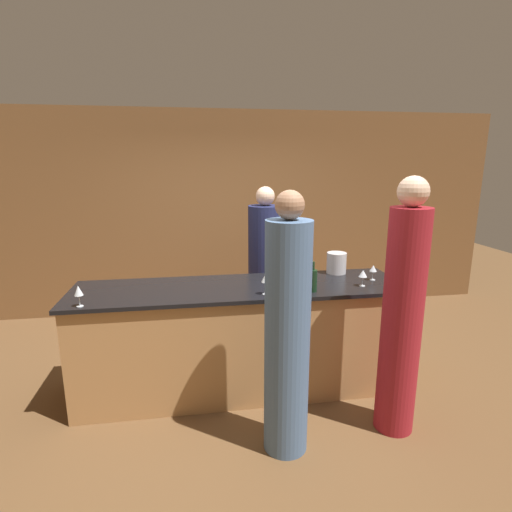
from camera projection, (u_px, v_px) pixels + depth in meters
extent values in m
plane|color=brown|center=(241.00, 387.00, 3.83)|extent=(14.00, 14.00, 0.00)
cube|color=brown|center=(222.00, 213.00, 5.62)|extent=(8.00, 0.06, 2.80)
cube|color=#B27F4C|center=(241.00, 340.00, 3.72)|extent=(2.93, 0.73, 0.98)
cube|color=black|center=(240.00, 288.00, 3.60)|extent=(2.99, 0.79, 0.03)
cylinder|color=#1E234C|center=(265.00, 276.00, 4.61)|extent=(0.38, 0.38, 1.63)
sphere|color=beige|center=(265.00, 196.00, 4.40)|extent=(0.21, 0.21, 0.21)
cylinder|color=maroon|center=(401.00, 324.00, 3.06)|extent=(0.30, 0.30, 1.79)
sphere|color=beige|center=(413.00, 191.00, 2.83)|extent=(0.22, 0.22, 0.22)
cylinder|color=#4C6B93|center=(287.00, 341.00, 2.84)|extent=(0.33, 0.33, 1.73)
sphere|color=#A37556|center=(290.00, 205.00, 2.62)|extent=(0.20, 0.20, 0.20)
cylinder|color=black|center=(313.00, 281.00, 3.43)|extent=(0.07, 0.07, 0.19)
cylinder|color=black|center=(313.00, 266.00, 3.40)|extent=(0.03, 0.03, 0.07)
cylinder|color=silver|center=(336.00, 263.00, 4.00)|extent=(0.20, 0.20, 0.21)
cylinder|color=silver|center=(265.00, 294.00, 3.37)|extent=(0.05, 0.05, 0.00)
cylinder|color=silver|center=(265.00, 288.00, 3.36)|extent=(0.01, 0.01, 0.10)
cone|color=silver|center=(266.00, 278.00, 3.34)|extent=(0.07, 0.07, 0.07)
cylinder|color=silver|center=(372.00, 280.00, 3.78)|extent=(0.05, 0.05, 0.00)
cylinder|color=silver|center=(373.00, 275.00, 3.77)|extent=(0.01, 0.01, 0.08)
cone|color=silver|center=(373.00, 268.00, 3.76)|extent=(0.07, 0.07, 0.06)
cylinder|color=silver|center=(362.00, 286.00, 3.60)|extent=(0.05, 0.05, 0.00)
cylinder|color=silver|center=(362.00, 281.00, 3.59)|extent=(0.01, 0.01, 0.08)
cone|color=silver|center=(363.00, 273.00, 3.57)|extent=(0.08, 0.08, 0.06)
cylinder|color=silver|center=(80.00, 306.00, 3.09)|extent=(0.05, 0.05, 0.00)
cylinder|color=silver|center=(79.00, 301.00, 3.08)|extent=(0.01, 0.01, 0.09)
cone|color=silver|center=(78.00, 290.00, 3.06)|extent=(0.07, 0.07, 0.08)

